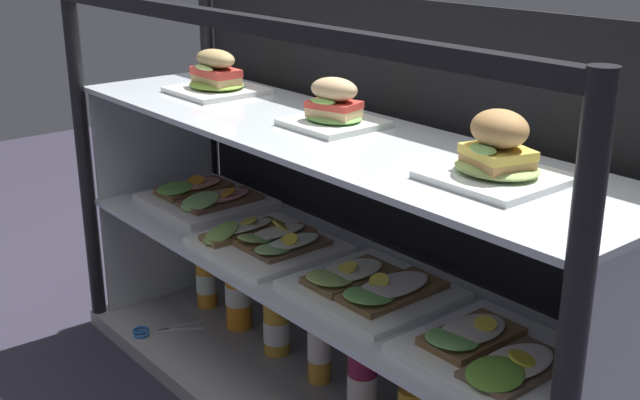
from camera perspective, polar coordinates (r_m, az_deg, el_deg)
The scene contains 18 objects.
case_frame at distance 1.81m, azimuth 2.72°, elevation 0.31°, with size 1.56×0.44×0.95m.
riser_lower_tier at distance 1.87m, azimuth 0.00°, elevation -9.70°, with size 1.48×0.36×0.33m.
shelf_lower_glass at distance 1.80m, azimuth 0.00°, elevation -4.92°, with size 1.50×0.38×0.01m, color silver.
riser_upper_tier at distance 1.74m, azimuth 0.00°, elevation -0.20°, with size 1.48×0.36×0.30m.
shelf_upper_glass at distance 1.69m, azimuth 0.00°, elevation 4.80°, with size 1.50×0.38×0.01m, color silver.
plated_roll_sandwich_center at distance 2.06m, azimuth -7.33°, elevation 8.55°, with size 0.20×0.20×0.11m.
plated_roll_sandwich_far_left at distance 1.71m, azimuth 0.91°, elevation 6.44°, with size 0.18×0.18×0.10m.
plated_roll_sandwich_near_left_corner at distance 1.37m, azimuth 12.39°, elevation 3.07°, with size 0.20×0.20×0.12m.
open_sandwich_tray_near_left_corner at distance 2.20m, azimuth -8.15°, elevation 0.21°, with size 0.31×0.28×0.06m.
open_sandwich_tray_far_left at distance 1.89m, azimuth -3.80°, elevation -2.85°, with size 0.31×0.28×0.06m.
open_sandwich_tray_mid_right at distance 1.66m, azimuth 3.56°, elevation -6.05°, with size 0.31×0.28×0.06m.
open_sandwich_tray_center at distance 1.45m, azimuth 12.19°, elevation -10.49°, with size 0.31×0.28×0.06m.
juice_bottle_front_right_end at distance 2.38m, azimuth -8.00°, elevation -5.65°, with size 0.06×0.06×0.20m.
juice_bottle_near_post at distance 2.24m, azimuth -5.78°, elevation -6.58°, with size 0.07×0.07×0.24m.
juice_bottle_front_fourth at distance 2.12m, azimuth -3.07°, elevation -8.87°, with size 0.07×0.07×0.19m.
juice_bottle_front_second at distance 1.98m, azimuth -0.03°, elevation -9.96°, with size 0.06×0.06×0.25m.
juice_bottle_back_center at distance 1.88m, azimuth 3.00°, elevation -12.62°, with size 0.07×0.07×0.20m.
kitchen_scissors at distance 2.29m, azimuth -11.79°, elevation -9.02°, with size 0.13×0.20×0.01m.
Camera 1 is at (1.27, -1.04, 1.11)m, focal length 45.41 mm.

